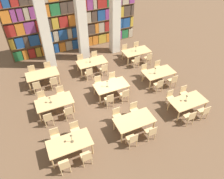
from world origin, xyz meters
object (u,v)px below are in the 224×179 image
chair_11 (184,93)px  chair_35 (137,48)px  chair_30 (104,69)px  chair_33 (125,50)px  reading_table_1 (134,121)px  reading_table_4 (111,86)px  desk_lamp_4 (155,69)px  chair_32 (136,61)px  reading_table_3 (54,103)px  chair_31 (95,57)px  chair_13 (42,98)px  chair_1 (55,136)px  chair_6 (151,132)px  chair_18 (125,95)px  chair_9 (171,97)px  desk_lamp_1 (187,97)px  reading_table_0 (70,144)px  reading_table_8 (136,52)px  chair_12 (48,118)px  chair_14 (69,112)px  chair_20 (159,85)px  chair_2 (86,157)px  reading_table_5 (159,73)px  desk_lamp_0 (71,137)px  chair_3 (75,130)px  chair_25 (32,72)px  desk_lamp_2 (50,99)px  desk_lamp_6 (136,48)px  chair_22 (173,81)px  chair_24 (37,87)px  pillar_center (81,17)px  chair_4 (132,139)px  desk_lamp_5 (90,59)px  chair_26 (54,82)px  reading_table_7 (92,63)px  chair_5 (117,115)px  chair_7 (134,110)px  chair_10 (204,112)px  chair_28 (89,73)px  chair_21 (145,71)px  chair_16 (109,99)px  chair_17 (98,83)px  desk_lamp_3 (107,82)px  chair_8 (190,117)px  reading_table_6 (42,75)px  reading_table_2 (188,102)px  chair_19 (113,79)px

chair_11 → chair_35: same height
chair_30 → chair_33: (2.30, 1.55, 0.00)m
reading_table_1 → reading_table_4: same height
desk_lamp_4 → chair_32: desk_lamp_4 is taller
reading_table_3 → chair_31: bearing=44.4°
chair_13 → chair_33: 6.90m
chair_1 → chair_31: size_ratio=1.00×
chair_6 → chair_18: same height
chair_9 → desk_lamp_1: bearing=114.6°
reading_table_0 → reading_table_8: size_ratio=1.00×
chair_12 → chair_13: 1.56m
chair_14 → chair_20: (5.32, -0.06, 0.00)m
chair_2 → chair_6: 3.11m
chair_18 → chair_33: same height
reading_table_5 → desk_lamp_0: bearing=-156.2°
chair_3 → chair_25: same height
desk_lamp_2 → desk_lamp_6: bearing=22.7°
chair_22 → chair_24: same height
pillar_center → desk_lamp_0: bearing=-112.4°
chair_4 → desk_lamp_5: 6.26m
desk_lamp_2 → chair_26: size_ratio=0.44×
reading_table_4 → chair_26: 3.41m
reading_table_7 → chair_30: (0.51, -0.78, -0.17)m
chair_5 → chair_32: 5.06m
chair_18 → chair_7: bearing=-93.1°
chair_10 → chair_28: size_ratio=1.00×
pillar_center → chair_21: (2.71, -3.75, -2.51)m
reading_table_3 → chair_14: size_ratio=2.09×
desk_lamp_1 → chair_26: 7.42m
reading_table_1 → chair_32: 5.41m
chair_16 → chair_17: (0.00, 1.56, 0.00)m
chair_3 → reading_table_5: (5.86, 1.94, 0.17)m
chair_13 → chair_22: 7.50m
pillar_center → reading_table_4: (0.08, -4.48, -2.34)m
reading_table_0 → chair_33: (5.84, 6.24, -0.17)m
chair_18 → desk_lamp_3: size_ratio=2.04×
chair_22 → chair_8: bearing=-110.1°
chair_1 → chair_11: same height
chair_5 → reading_table_6: 5.42m
chair_10 → reading_table_8: (-0.40, 6.23, 0.17)m
desk_lamp_1 → reading_table_5: (0.18, 2.68, -0.34)m
chair_4 → reading_table_8: (3.69, 6.24, 0.17)m
chair_4 → reading_table_2: bearing=12.1°
chair_24 → reading_table_7: bearing=12.3°
reading_table_3 → desk_lamp_2: 0.38m
chair_13 → chair_26: same height
reading_table_4 → reading_table_8: (3.11, 2.67, 0.00)m
reading_table_0 → chair_19: size_ratio=2.09×
chair_5 → chair_35: size_ratio=1.00×
chair_24 → chair_5: bearing=-50.5°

